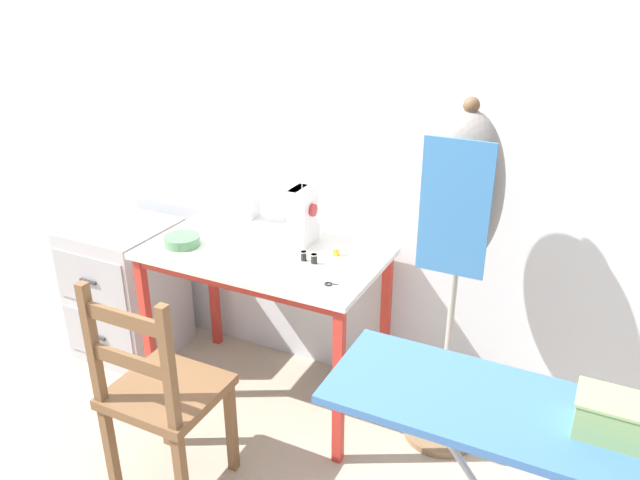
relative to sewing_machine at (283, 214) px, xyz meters
name	(u,v)px	position (x,y,z in m)	size (l,w,h in m)	color
ground_plane	(236,430)	(-0.02, -0.44, -0.90)	(14.00, 14.00, 0.00)	tan
wall_back	(301,121)	(-0.02, 0.22, 0.38)	(10.00, 0.05, 2.55)	silver
sewing_table	(263,272)	(-0.02, -0.16, -0.22)	(1.06, 0.60, 0.77)	silver
sewing_machine	(283,214)	(0.00, 0.00, 0.00)	(0.34, 0.16, 0.29)	white
fabric_bowl	(182,240)	(-0.38, -0.26, -0.10)	(0.16, 0.16, 0.05)	#56895B
scissors	(337,285)	(0.41, -0.30, -0.12)	(0.14, 0.07, 0.01)	silver
thread_spool_near_machine	(304,256)	(0.19, -0.16, -0.10)	(0.03, 0.03, 0.04)	black
thread_spool_mid_table	(314,259)	(0.24, -0.16, -0.10)	(0.03, 0.03, 0.04)	black
thread_spool_far_edge	(336,252)	(0.29, -0.05, -0.11)	(0.04, 0.04, 0.04)	yellow
wooden_chair	(161,395)	(-0.07, -0.83, -0.45)	(0.40, 0.38, 0.94)	brown
filing_cabinet	(127,289)	(-0.89, -0.12, -0.54)	(0.48, 0.48, 0.72)	#B7B7BC
dress_form	(461,213)	(0.81, -0.06, 0.17)	(0.32, 0.32, 1.50)	#846647
ironing_board	(537,431)	(1.25, -0.91, -0.05)	(1.10, 0.37, 0.90)	#3D6BAD
storage_box	(622,420)	(1.43, -0.91, 0.05)	(0.22, 0.12, 0.10)	#8EB266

